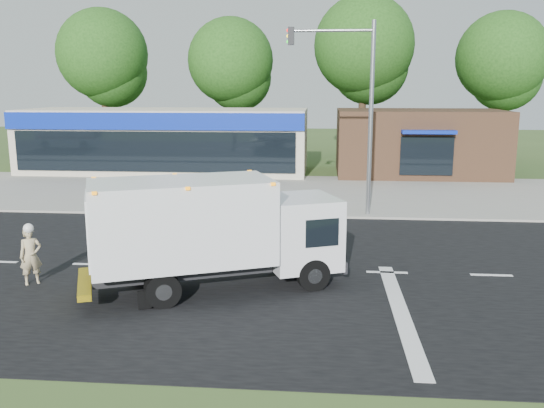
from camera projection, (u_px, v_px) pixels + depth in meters
The scene contains 11 objects.
ground at pixel (286, 270), 17.23m from camera, with size 120.00×120.00×0.00m, color #385123.
road_asphalt at pixel (286, 270), 17.23m from camera, with size 60.00×14.00×0.02m, color black.
sidewalk at pixel (297, 211), 25.23m from camera, with size 60.00×2.40×0.12m, color gray.
parking_apron at pixel (302, 189), 30.90m from camera, with size 60.00×9.00×0.02m, color gray.
lane_markings at pixel (332, 286), 15.80m from camera, with size 55.20×7.00×0.01m.
ems_box_truck at pixel (211, 227), 15.22m from camera, with size 7.17×4.55×3.05m.
emergency_worker at pixel (31, 254), 15.85m from camera, with size 0.71×0.67×1.73m.
retail_strip_mall at pixel (166, 140), 37.05m from camera, with size 18.00×6.20×4.00m.
brown_storefront at pixel (418, 142), 35.74m from camera, with size 10.00×6.70×4.00m.
traffic_signal_pole at pixel (355, 98), 23.47m from camera, with size 3.51×0.25×8.00m.
background_trees at pixel (299, 60), 43.32m from camera, with size 36.77×7.39×12.10m.
Camera 1 is at (1.02, -16.46, 5.39)m, focal length 38.00 mm.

